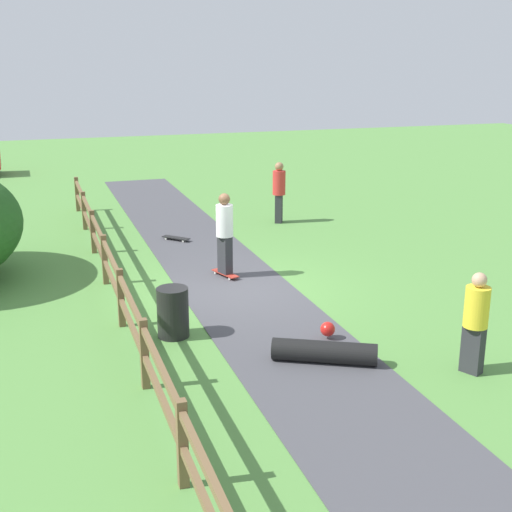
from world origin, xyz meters
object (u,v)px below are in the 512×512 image
object	(u,v)px
trash_bin	(173,312)
skater_riding	(224,230)
skater_fallen	(324,350)
bystander_red	(279,189)
skateboard_loose	(176,238)
bystander_yellow	(476,319)

from	to	relation	value
trash_bin	skater_riding	size ratio (longest dim) A/B	0.47
skater_fallen	skater_riding	bearing A→B (deg)	93.81
skater_riding	bystander_red	world-z (taller)	skater_riding
trash_bin	bystander_red	world-z (taller)	bystander_red
skater_fallen	skateboard_loose	distance (m)	8.23
skater_riding	skater_fallen	xyz separation A→B (m)	(0.32, -4.76, -0.89)
trash_bin	skateboard_loose	world-z (taller)	trash_bin
skater_riding	bystander_red	size ratio (longest dim) A/B	1.05
trash_bin	skater_fallen	world-z (taller)	trash_bin
skateboard_loose	bystander_yellow	bearing A→B (deg)	-73.57
bystander_yellow	bystander_red	bearing A→B (deg)	86.52
bystander_red	bystander_yellow	bearing A→B (deg)	-93.48
trash_bin	skateboard_loose	xyz separation A→B (m)	(1.41, 6.39, -0.36)
skater_fallen	bystander_red	distance (m)	9.74
trash_bin	bystander_yellow	world-z (taller)	bystander_yellow
skater_fallen	trash_bin	bearing A→B (deg)	139.43
bystander_red	skater_fallen	bearing A→B (deg)	-105.95
trash_bin	bystander_red	size ratio (longest dim) A/B	0.50
trash_bin	bystander_red	distance (m)	8.93
skater_fallen	bystander_yellow	xyz separation A→B (m)	(2.03, -1.09, 0.70)
skater_riding	bystander_yellow	xyz separation A→B (m)	(2.35, -5.85, -0.19)
skateboard_loose	bystander_red	xyz separation A→B (m)	(3.37, 1.13, 0.92)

